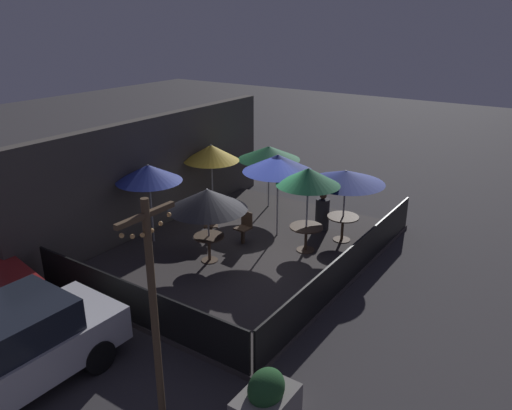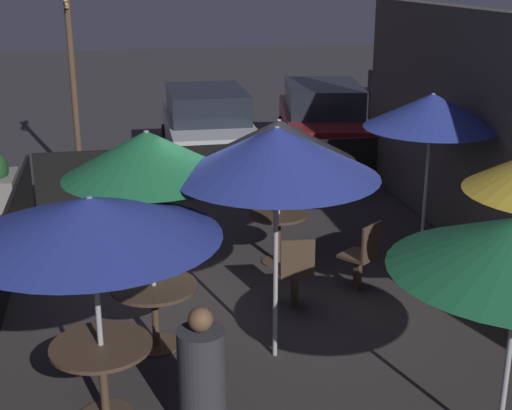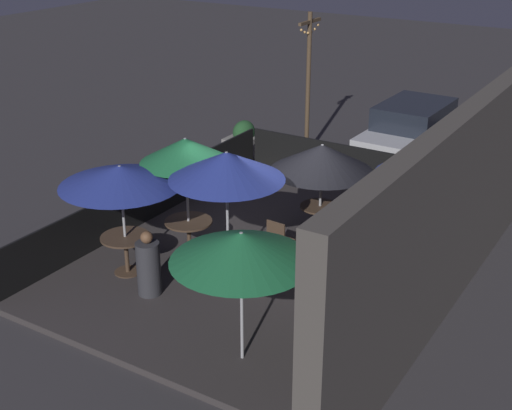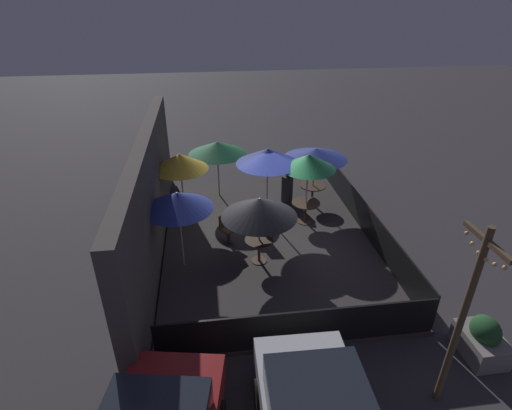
{
  "view_description": "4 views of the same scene",
  "coord_description": "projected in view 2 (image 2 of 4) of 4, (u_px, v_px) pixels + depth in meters",
  "views": [
    {
      "loc": [
        -10.29,
        -7.29,
        6.25
      ],
      "look_at": [
        0.3,
        -0.13,
        1.4
      ],
      "focal_mm": 35.0,
      "sensor_mm": 36.0,
      "label": 1
    },
    {
      "loc": [
        7.85,
        -1.7,
        4.04
      ],
      "look_at": [
        -0.82,
        0.08,
        1.07
      ],
      "focal_mm": 50.0,
      "sensor_mm": 36.0,
      "label": 2
    },
    {
      "loc": [
        10.81,
        6.29,
        6.55
      ],
      "look_at": [
        0.14,
        -0.33,
        1.13
      ],
      "focal_mm": 50.0,
      "sensor_mm": 36.0,
      "label": 3
    },
    {
      "loc": [
        -10.3,
        1.74,
        6.96
      ],
      "look_at": [
        0.72,
        0.29,
        0.96
      ],
      "focal_mm": 28.0,
      "sensor_mm": 36.0,
      "label": 4
    }
  ],
  "objects": [
    {
      "name": "fence_side_left",
      "position": [
        213.0,
        171.0,
        12.64
      ],
      "size": [
        0.05,
        6.13,
        0.95
      ],
      "color": "black",
      "rests_on": "patio_deck"
    },
    {
      "name": "patio_umbrella_2",
      "position": [
        279.0,
        140.0,
        9.4
      ],
      "size": [
        2.07,
        2.07,
        2.02
      ],
      "color": "#B2B2B7",
      "rests_on": "patio_deck"
    },
    {
      "name": "patio_umbrella_4",
      "position": [
        432.0,
        111.0,
        9.66
      ],
      "size": [
        1.85,
        1.85,
        2.3
      ],
      "color": "#B2B2B7",
      "rests_on": "patio_deck"
    },
    {
      "name": "parked_car_1",
      "position": [
        323.0,
        119.0,
        15.73
      ],
      "size": [
        4.55,
        2.46,
        1.62
      ],
      "rotation": [
        0.0,
        0.0,
        -0.18
      ],
      "color": "maroon",
      "rests_on": "ground_plane"
    },
    {
      "name": "dining_table_0",
      "position": [
        102.0,
        359.0,
        6.35
      ],
      "size": [
        0.91,
        0.91,
        0.74
      ],
      "color": "#4C3828",
      "rests_on": "patio_deck"
    },
    {
      "name": "patio_chair_1",
      "position": [
        296.0,
        270.0,
        8.44
      ],
      "size": [
        0.43,
        0.43,
        0.93
      ],
      "rotation": [
        0.0,
        0.0,
        3.06
      ],
      "color": "#4C3828",
      "rests_on": "patio_deck"
    },
    {
      "name": "parked_car_0",
      "position": [
        207.0,
        126.0,
        15.03
      ],
      "size": [
        4.16,
        1.87,
        1.62
      ],
      "rotation": [
        0.0,
        0.0,
        -0.02
      ],
      "color": "silver",
      "rests_on": "ground_plane"
    },
    {
      "name": "dining_table_1",
      "position": [
        154.0,
        298.0,
        7.57
      ],
      "size": [
        0.92,
        0.92,
        0.72
      ],
      "color": "#4C3828",
      "rests_on": "patio_deck"
    },
    {
      "name": "patron_0",
      "position": [
        202.0,
        378.0,
        6.19
      ],
      "size": [
        0.51,
        0.51,
        1.2
      ],
      "rotation": [
        0.0,
        0.0,
        1.33
      ],
      "color": "#333338",
      "rests_on": "patio_deck"
    },
    {
      "name": "patio_umbrella_6",
      "position": [
        277.0,
        152.0,
        6.87
      ],
      "size": [
        2.03,
        2.03,
        2.47
      ],
      "color": "#B2B2B7",
      "rests_on": "patio_deck"
    },
    {
      "name": "patio_umbrella_1",
      "position": [
        147.0,
        154.0,
        7.07
      ],
      "size": [
        1.73,
        1.73,
        2.39
      ],
      "color": "#B2B2B7",
      "rests_on": "patio_deck"
    },
    {
      "name": "ground_plane",
      "position": [
        263.0,
        307.0,
        8.9
      ],
      "size": [
        60.0,
        60.0,
        0.0
      ],
      "primitive_type": "plane",
      "color": "#383538"
    },
    {
      "name": "patio_chair_0",
      "position": [
        363.0,
        254.0,
        8.92
      ],
      "size": [
        0.56,
        0.56,
        0.92
      ],
      "rotation": [
        0.0,
        0.0,
        -2.5
      ],
      "color": "#4C3828",
      "rests_on": "patio_deck"
    },
    {
      "name": "patio_deck",
      "position": [
        263.0,
        303.0,
        8.88
      ],
      "size": [
        8.55,
        6.33,
        0.12
      ],
      "color": "#383333",
      "rests_on": "ground_plane"
    },
    {
      "name": "light_post",
      "position": [
        73.0,
        73.0,
        13.13
      ],
      "size": [
        1.1,
        0.12,
        3.88
      ],
      "color": "brown",
      "rests_on": "ground_plane"
    },
    {
      "name": "patio_umbrella_0",
      "position": [
        91.0,
        218.0,
        5.93
      ],
      "size": [
        2.2,
        2.2,
        2.12
      ],
      "color": "#B2B2B7",
      "rests_on": "patio_deck"
    },
    {
      "name": "parked_car_2",
      "position": [
        416.0,
        107.0,
        17.07
      ],
      "size": [
        4.26,
        1.94,
        1.62
      ],
      "rotation": [
        0.0,
        0.0,
        0.05
      ],
      "color": "black",
      "rests_on": "ground_plane"
    },
    {
      "name": "dining_table_2",
      "position": [
        278.0,
        224.0,
        9.77
      ],
      "size": [
        0.81,
        0.81,
        0.72
      ],
      "color": "#4C3828",
      "rests_on": "patio_deck"
    }
  ]
}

